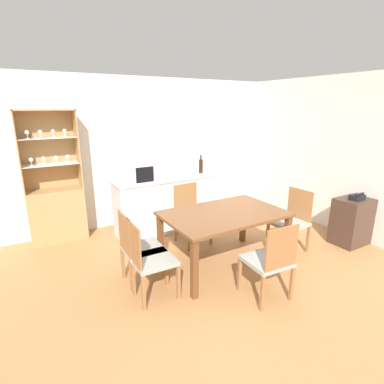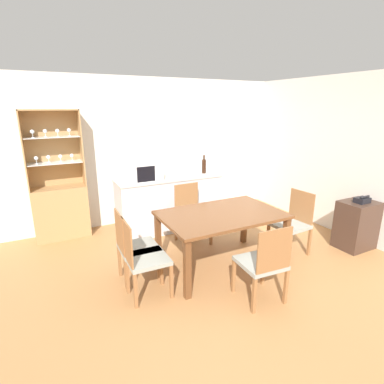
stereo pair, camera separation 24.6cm
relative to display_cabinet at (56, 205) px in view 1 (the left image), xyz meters
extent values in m
plane|color=#B27A47|center=(1.59, -2.43, -0.58)|extent=(18.00, 18.00, 0.00)
cube|color=silver|center=(1.59, 0.20, 0.69)|extent=(6.80, 0.06, 2.55)
cube|color=silver|center=(4.17, -2.13, 0.69)|extent=(0.06, 4.60, 2.55)
cube|color=silver|center=(1.69, -0.49, -0.14)|extent=(1.77, 0.51, 0.89)
cube|color=beige|center=(1.69, -0.49, 0.32)|extent=(1.80, 0.54, 0.03)
cube|color=tan|center=(0.00, -0.01, -0.17)|extent=(0.82, 0.36, 0.84)
cube|color=tan|center=(0.00, 0.16, 0.84)|extent=(0.82, 0.02, 1.18)
cube|color=tan|center=(-0.40, -0.01, 0.84)|extent=(0.02, 0.36, 1.18)
cube|color=tan|center=(0.40, -0.01, 0.84)|extent=(0.02, 0.36, 1.18)
cube|color=tan|center=(0.00, -0.01, 1.43)|extent=(0.82, 0.36, 0.02)
cube|color=white|center=(0.00, -0.01, 0.64)|extent=(0.77, 0.31, 0.01)
cube|color=white|center=(0.00, -0.01, 1.03)|extent=(0.77, 0.31, 0.01)
cylinder|color=white|center=(-0.25, -0.01, 0.65)|extent=(0.04, 0.04, 0.01)
cylinder|color=white|center=(-0.25, -0.01, 0.68)|extent=(0.01, 0.01, 0.06)
sphere|color=white|center=(-0.25, -0.01, 0.73)|extent=(0.06, 0.06, 0.06)
cylinder|color=white|center=(-0.25, -0.04, 1.04)|extent=(0.04, 0.04, 0.01)
cylinder|color=white|center=(-0.25, -0.04, 1.07)|extent=(0.01, 0.01, 0.06)
sphere|color=white|center=(-0.25, -0.04, 1.12)|extent=(0.06, 0.06, 0.06)
cylinder|color=white|center=(-0.08, 0.01, 0.65)|extent=(0.04, 0.04, 0.01)
cylinder|color=white|center=(-0.08, 0.01, 0.68)|extent=(0.01, 0.01, 0.06)
sphere|color=white|center=(-0.08, 0.01, 0.73)|extent=(0.06, 0.06, 0.06)
cylinder|color=white|center=(-0.08, -0.02, 1.04)|extent=(0.04, 0.04, 0.01)
cylinder|color=white|center=(-0.08, -0.02, 1.07)|extent=(0.01, 0.01, 0.06)
sphere|color=white|center=(-0.08, -0.02, 1.12)|extent=(0.06, 0.06, 0.06)
cylinder|color=white|center=(0.08, 0.00, 0.65)|extent=(0.04, 0.04, 0.01)
cylinder|color=white|center=(0.08, 0.00, 0.68)|extent=(0.01, 0.01, 0.06)
sphere|color=white|center=(0.08, 0.00, 0.73)|extent=(0.06, 0.06, 0.06)
cylinder|color=white|center=(0.08, -0.05, 1.04)|extent=(0.04, 0.04, 0.01)
cylinder|color=white|center=(0.08, -0.05, 1.07)|extent=(0.01, 0.01, 0.06)
sphere|color=white|center=(0.08, -0.05, 1.12)|extent=(0.06, 0.06, 0.06)
cylinder|color=white|center=(0.25, 0.01, 0.65)|extent=(0.04, 0.04, 0.01)
cylinder|color=white|center=(0.25, 0.01, 0.68)|extent=(0.01, 0.01, 0.06)
sphere|color=white|center=(0.25, 0.01, 0.73)|extent=(0.06, 0.06, 0.06)
cylinder|color=white|center=(0.25, 0.02, 1.04)|extent=(0.04, 0.04, 0.01)
cylinder|color=white|center=(0.25, 0.02, 1.07)|extent=(0.01, 0.01, 0.06)
sphere|color=white|center=(0.25, 0.02, 1.12)|extent=(0.06, 0.06, 0.06)
cube|color=brown|center=(1.78, -1.97, 0.14)|extent=(1.54, 1.00, 0.04)
cube|color=brown|center=(1.07, -2.41, -0.23)|extent=(0.07, 0.07, 0.70)
cube|color=brown|center=(2.49, -2.41, -0.23)|extent=(0.07, 0.07, 0.70)
cube|color=brown|center=(1.07, -1.53, -0.23)|extent=(0.07, 0.07, 0.70)
cube|color=brown|center=(2.49, -1.53, -0.23)|extent=(0.07, 0.07, 0.70)
cube|color=#999E93|center=(1.78, -2.76, -0.16)|extent=(0.47, 0.47, 0.05)
cube|color=#936038|center=(1.77, -2.97, 0.09)|extent=(0.41, 0.05, 0.45)
cube|color=#936038|center=(1.59, -2.54, -0.38)|extent=(0.04, 0.04, 0.41)
cube|color=#936038|center=(2.00, -2.57, -0.38)|extent=(0.04, 0.04, 0.41)
cube|color=#936038|center=(1.57, -2.95, -0.38)|extent=(0.04, 0.04, 0.41)
cube|color=#936038|center=(1.97, -2.97, -0.38)|extent=(0.04, 0.04, 0.41)
cube|color=#999E93|center=(0.72, -1.82, -0.16)|extent=(0.46, 0.46, 0.05)
cube|color=#936038|center=(0.51, -1.81, 0.09)|extent=(0.03, 0.41, 0.45)
cube|color=#936038|center=(0.93, -1.62, -0.38)|extent=(0.04, 0.04, 0.41)
cube|color=#936038|center=(0.92, -2.02, -0.38)|extent=(0.04, 0.04, 0.41)
cube|color=#936038|center=(0.52, -1.61, -0.38)|extent=(0.04, 0.04, 0.41)
cube|color=#936038|center=(0.51, -2.01, -0.38)|extent=(0.04, 0.04, 0.41)
cube|color=#999E93|center=(2.84, -2.12, -0.16)|extent=(0.48, 0.48, 0.05)
cube|color=#936038|center=(3.06, -2.10, 0.09)|extent=(0.05, 0.41, 0.45)
cube|color=#936038|center=(2.66, -2.33, -0.38)|extent=(0.04, 0.04, 0.41)
cube|color=#936038|center=(2.63, -1.93, -0.38)|extent=(0.04, 0.04, 0.41)
cube|color=#936038|center=(3.06, -2.30, -0.38)|extent=(0.04, 0.04, 0.41)
cube|color=#936038|center=(3.03, -1.90, -0.38)|extent=(0.04, 0.04, 0.41)
cube|color=#999E93|center=(1.78, -1.17, -0.16)|extent=(0.46, 0.46, 0.05)
cube|color=#936038|center=(1.77, -0.96, 0.09)|extent=(0.41, 0.03, 0.45)
cube|color=#936038|center=(1.99, -1.37, -0.38)|extent=(0.04, 0.04, 0.41)
cube|color=#936038|center=(1.59, -1.38, -0.38)|extent=(0.04, 0.04, 0.41)
cube|color=#936038|center=(1.98, -0.96, -0.38)|extent=(0.04, 0.04, 0.41)
cube|color=#936038|center=(1.57, -0.98, -0.38)|extent=(0.04, 0.04, 0.41)
cube|color=#999E93|center=(0.72, -2.12, -0.16)|extent=(0.45, 0.45, 0.05)
cube|color=#936038|center=(0.51, -2.11, 0.09)|extent=(0.03, 0.41, 0.45)
cube|color=#936038|center=(0.93, -1.92, -0.38)|extent=(0.04, 0.04, 0.41)
cube|color=#936038|center=(0.92, -2.32, -0.38)|extent=(0.04, 0.04, 0.41)
cube|color=#936038|center=(0.52, -1.91, -0.38)|extent=(0.04, 0.04, 0.41)
cube|color=#936038|center=(0.51, -2.31, -0.38)|extent=(0.04, 0.04, 0.41)
cube|color=silver|center=(1.28, -0.52, 0.48)|extent=(0.45, 0.36, 0.28)
cube|color=black|center=(1.22, -0.70, 0.48)|extent=(0.29, 0.01, 0.24)
cylinder|color=black|center=(2.35, -0.49, 0.46)|extent=(0.07, 0.07, 0.24)
cylinder|color=black|center=(2.35, -0.49, 0.62)|extent=(0.03, 0.03, 0.08)
cube|color=#422D23|center=(3.87, -2.43, -0.23)|extent=(0.53, 0.41, 0.72)
cube|color=#483227|center=(3.87, -2.43, -0.19)|extent=(0.49, 0.37, 0.02)
cube|color=black|center=(3.86, -2.47, 0.17)|extent=(0.21, 0.15, 0.08)
cylinder|color=black|center=(3.86, -2.50, 0.23)|extent=(0.19, 0.03, 0.03)
camera|label=1|loc=(-0.42, -4.88, 1.48)|focal=28.00mm
camera|label=2|loc=(-0.20, -5.00, 1.48)|focal=28.00mm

